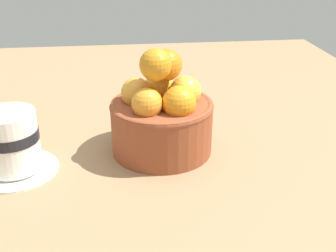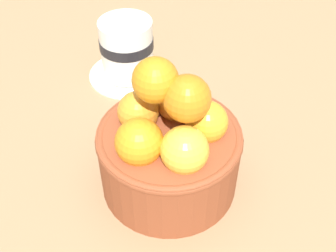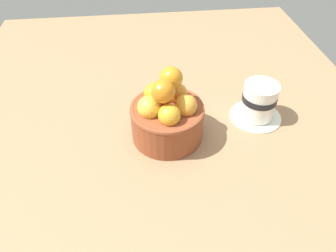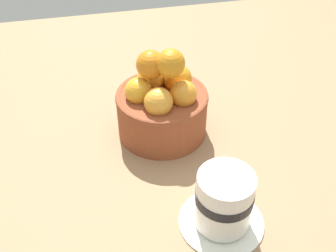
# 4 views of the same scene
# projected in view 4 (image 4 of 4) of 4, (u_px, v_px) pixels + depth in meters

# --- Properties ---
(ground_plane) EXTENTS (1.23, 0.96, 0.04)m
(ground_plane) POSITION_uv_depth(u_px,v_px,m) (162.00, 140.00, 0.69)
(ground_plane) COLOR #997551
(terracotta_bowl) EXTENTS (0.14, 0.14, 0.15)m
(terracotta_bowl) POSITION_uv_depth(u_px,v_px,m) (162.00, 104.00, 0.65)
(terracotta_bowl) COLOR brown
(terracotta_bowl) RESTS_ON ground_plane
(coffee_cup) EXTENTS (0.11, 0.11, 0.08)m
(coffee_cup) POSITION_uv_depth(u_px,v_px,m) (224.00, 202.00, 0.51)
(coffee_cup) COLOR white
(coffee_cup) RESTS_ON ground_plane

